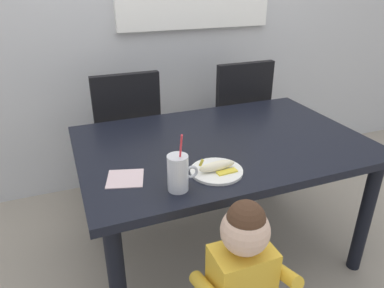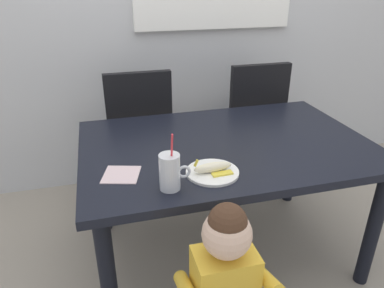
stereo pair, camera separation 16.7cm
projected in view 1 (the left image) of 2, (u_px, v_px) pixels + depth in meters
ground_plane at (218, 249)px, 2.16m from camera, size 24.00×24.00×0.00m
dining_table at (222, 156)px, 1.89m from camera, size 1.46×0.97×0.72m
dining_chair_left at (126, 131)px, 2.42m from camera, size 0.44×0.44×0.96m
dining_chair_right at (235, 115)px, 2.69m from camera, size 0.44×0.44×0.96m
toddler_standing at (242, 275)px, 1.28m from camera, size 0.33×0.24×0.84m
milk_cup at (178, 175)px, 1.40m from camera, size 0.13×0.08×0.25m
snack_plate at (216, 171)px, 1.55m from camera, size 0.23×0.23×0.01m
peeled_banana at (217, 166)px, 1.54m from camera, size 0.17×0.11×0.07m
paper_napkin at (125, 178)px, 1.50m from camera, size 0.19×0.19×0.00m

